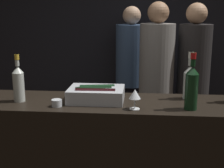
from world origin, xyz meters
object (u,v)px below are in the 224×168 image
Objects in this scene: candle_votive at (57,103)px; red_wine_bottle_burgundy at (192,86)px; rose_wine_bottle at (18,82)px; wine_glass at (135,95)px; person_in_hoodie at (131,71)px; ice_bin_with_bottles at (96,94)px; person_blond_tee at (156,79)px; person_grey_polo at (193,78)px; white_wine_bottle at (189,81)px.

red_wine_bottle_burgundy reaches higher than candle_votive.
wine_glass is at bearing -7.58° from rose_wine_bottle.
person_in_hoodie is (-0.43, 1.74, -0.24)m from red_wine_bottle_burgundy.
person_in_hoodie is at bearing 83.23° from ice_bin_with_bottles.
person_blond_tee is (0.27, -0.55, 0.03)m from person_in_hoodie.
rose_wine_bottle is 0.19× the size of person_in_hoodie.
candle_votive is at bearing -104.06° from person_blond_tee.
person_blond_tee is (0.19, 1.22, -0.16)m from wine_glass.
red_wine_bottle_burgundy is (0.86, 0.02, 0.13)m from candle_votive.
candle_votive is 1.70m from person_grey_polo.
wine_glass is 1.45m from person_grey_polo.
person_grey_polo is at bearing 80.20° from red_wine_bottle_burgundy.
person_grey_polo is (0.58, 1.32, -0.16)m from wine_glass.
red_wine_bottle_burgundy is 0.21× the size of person_in_hoodie.
red_wine_bottle_burgundy is 1.08× the size of white_wine_bottle.
white_wine_bottle is 1.08m from person_grey_polo.
candle_votive is at bearing 178.36° from wine_glass.
rose_wine_bottle is 0.91× the size of red_wine_bottle_burgundy.
candle_votive is 1.81m from person_in_hoodie.
white_wine_bottle is (1.17, 0.17, -0.00)m from rose_wine_bottle.
person_grey_polo is (0.20, 1.04, -0.20)m from white_wine_bottle.
white_wine_bottle is at bearing 8.40° from rose_wine_bottle.
red_wine_bottle_burgundy is (0.62, -0.13, 0.10)m from ice_bin_with_bottles.
ice_bin_with_bottles is at bearing -97.48° from person_blond_tee.
person_blond_tee is (0.70, 1.20, -0.09)m from candle_votive.
person_blond_tee reaches higher than candle_votive.
red_wine_bottle_burgundy is 1.22m from person_blond_tee.
person_blond_tee reaches higher than red_wine_bottle_burgundy.
person_in_hoodie reaches higher than wine_glass.
red_wine_bottle_burgundy is at bearing -11.78° from ice_bin_with_bottles.
person_grey_polo is (0.85, 1.16, -0.12)m from ice_bin_with_bottles.
candle_votive is 0.21× the size of white_wine_bottle.
person_in_hoodie is (0.19, 1.61, -0.14)m from ice_bin_with_bottles.
person_blond_tee is at bearing 101.03° from white_wine_bottle.
ice_bin_with_bottles is 1.05× the size of red_wine_bottle_burgundy.
candle_votive is 0.32m from rose_wine_bottle.
person_blond_tee reaches higher than person_in_hoodie.
red_wine_bottle_burgundy is (1.15, -0.07, 0.02)m from rose_wine_bottle.
candle_votive is at bearing -142.76° from person_in_hoodie.
person_grey_polo reaches higher than candle_votive.
white_wine_bottle is at bearing 36.55° from wine_glass.
ice_bin_with_bottles is at bearing -135.77° from person_in_hoodie.
person_blond_tee is at bearing 66.29° from ice_bin_with_bottles.
candle_votive is 0.04× the size of person_blond_tee.
rose_wine_bottle reaches higher than candle_votive.
person_blond_tee is 1.01× the size of person_grey_polo.
rose_wine_bottle is 1.50m from person_blond_tee.
person_blond_tee reaches higher than wine_glass.
person_grey_polo reaches higher than white_wine_bottle.
person_grey_polo is at bearing 41.47° from rose_wine_bottle.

